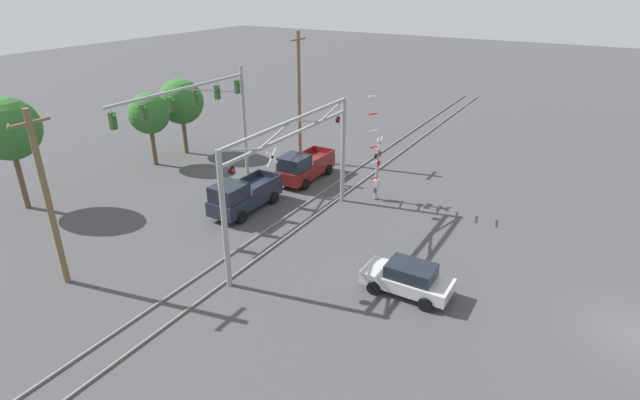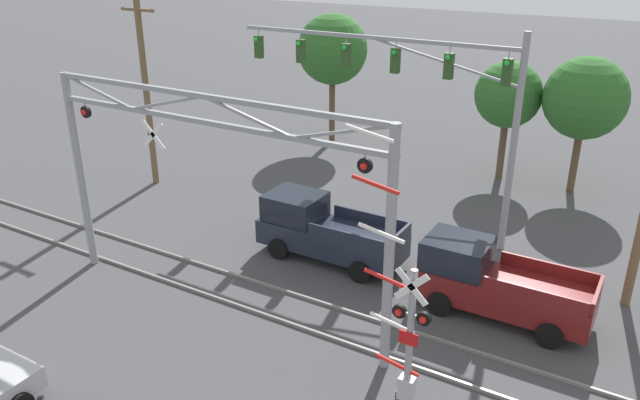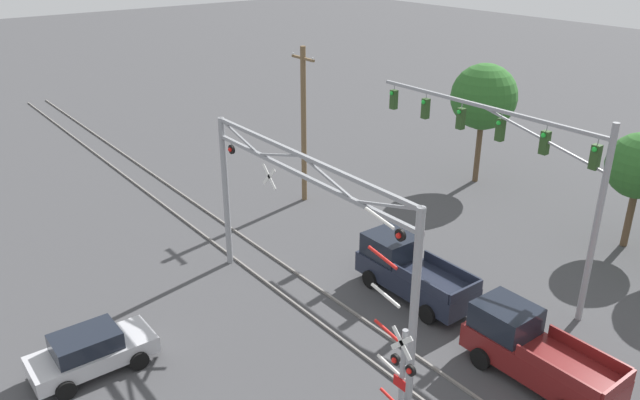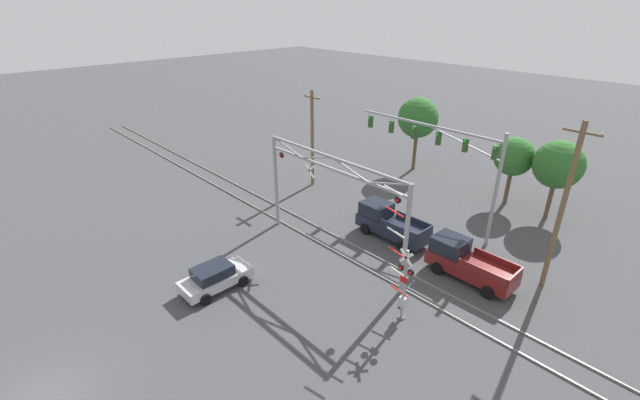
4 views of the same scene
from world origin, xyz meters
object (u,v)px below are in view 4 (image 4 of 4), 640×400
pickup_truck_lead (389,223)px  background_tree_beyond_span (418,118)px  utility_pole_left (312,138)px  background_tree_far_left_verge (559,165)px  utility_pole_right (562,207)px  background_tree_far_right_verge (514,157)px  crossing_signal_mast (402,281)px  traffic_signal_span (453,154)px  crossing_gantry (332,191)px  sedan_waiting (215,277)px  pickup_truck_following (466,262)px

pickup_truck_lead → background_tree_beyond_span: background_tree_beyond_span is taller
utility_pole_left → background_tree_far_left_verge: bearing=27.3°
utility_pole_right → background_tree_far_right_verge: size_ratio=1.77×
crossing_signal_mast → traffic_signal_span: traffic_signal_span is taller
crossing_gantry → crossing_signal_mast: crossing_signal_mast is taller
background_tree_beyond_span → background_tree_far_right_verge: 9.63m
crossing_signal_mast → pickup_truck_lead: (-5.65, 6.19, -1.25)m
traffic_signal_span → utility_pole_left: size_ratio=1.34×
utility_pole_right → pickup_truck_lead: bearing=-168.1°
crossing_signal_mast → sedan_waiting: bearing=-147.1°
crossing_gantry → traffic_signal_span: bearing=69.6°
pickup_truck_following → background_tree_far_right_verge: (-2.93, 11.46, 2.91)m
traffic_signal_span → background_tree_beyond_span: size_ratio=1.62×
utility_pole_right → background_tree_far_left_verge: utility_pole_right is taller
crossing_signal_mast → background_tree_far_left_verge: bearing=87.6°
pickup_truck_following → utility_pole_left: utility_pole_left is taller
crossing_signal_mast → background_tree_beyond_span: (-12.01, 18.04, 2.74)m
crossing_gantry → crossing_signal_mast: (6.74, -1.74, -2.13)m
crossing_gantry → crossing_signal_mast: 7.28m
pickup_truck_following → sedan_waiting: 14.48m
traffic_signal_span → pickup_truck_following: bearing=-46.2°
background_tree_beyond_span → utility_pole_right: bearing=-31.6°
crossing_gantry → pickup_truck_following: bearing=28.7°
utility_pole_right → background_tree_beyond_span: bearing=148.4°
crossing_signal_mast → crossing_gantry: bearing=165.5°
crossing_gantry → traffic_signal_span: 8.88m
pickup_truck_following → utility_pole_left: size_ratio=0.62×
sedan_waiting → background_tree_far_right_verge: bearing=74.8°
crossing_signal_mast → sedan_waiting: 10.40m
crossing_signal_mast → background_tree_far_right_verge: (-2.48, 17.14, 1.67)m
utility_pole_left → utility_pole_right: bearing=-0.8°
crossing_gantry → utility_pole_right: 12.51m
traffic_signal_span → background_tree_far_right_verge: size_ratio=2.04×
crossing_gantry → traffic_signal_span: size_ratio=1.02×
sedan_waiting → background_tree_beyond_span: size_ratio=0.58×
pickup_truck_lead → pickup_truck_following: 6.13m
utility_pole_left → crossing_signal_mast: bearing=-28.1°
background_tree_far_left_verge → crossing_gantry: bearing=-115.9°
sedan_waiting → utility_pole_left: 16.24m
traffic_signal_span → pickup_truck_following: (4.13, -4.31, -4.52)m
background_tree_far_left_verge → background_tree_far_right_verge: (-3.21, 0.05, -0.25)m
pickup_truck_following → background_tree_beyond_span: 18.00m
sedan_waiting → utility_pole_right: size_ratio=0.42×
crossing_gantry → background_tree_far_right_verge: (4.27, 15.40, -0.46)m
background_tree_beyond_span → background_tree_far_right_verge: (9.53, -0.90, -1.08)m
background_tree_far_left_verge → background_tree_far_right_verge: background_tree_far_left_verge is taller
crossing_gantry → pickup_truck_following: size_ratio=2.22×
crossing_signal_mast → traffic_signal_span: size_ratio=0.63×
sedan_waiting → crossing_signal_mast: bearing=32.9°
pickup_truck_lead → pickup_truck_following: same height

